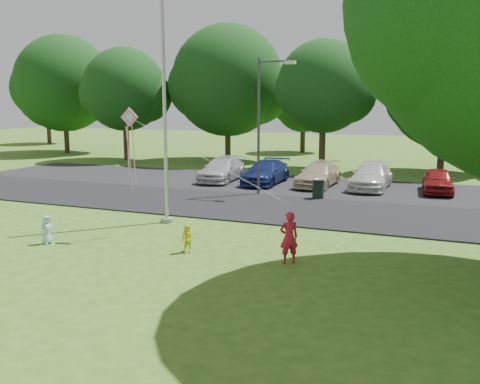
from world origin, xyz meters
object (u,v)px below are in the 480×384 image
at_px(trash_can, 318,190).
at_px(woman, 289,237).
at_px(street_lamp, 264,114).
at_px(kite, 132,131).
at_px(flagpole, 165,116).
at_px(child_yellow, 187,239).
at_px(child_blue, 47,230).

bearing_deg(trash_can, woman, -80.96).
xyz_separation_m(street_lamp, kite, (-1.41, -9.48, -0.33)).
height_order(flagpole, child_yellow, flagpole).
bearing_deg(kite, child_yellow, -26.12).
relative_size(child_yellow, child_blue, 0.95).
xyz_separation_m(child_yellow, child_blue, (-4.87, -0.80, 0.03)).
bearing_deg(child_yellow, woman, 6.95).
bearing_deg(flagpole, trash_can, 58.05).
relative_size(flagpole, woman, 6.42).
distance_m(woman, kite, 6.66).
bearing_deg(woman, child_blue, -28.06).
bearing_deg(trash_can, flagpole, -121.95).
bearing_deg(flagpole, child_blue, -116.60).
bearing_deg(child_blue, street_lamp, -1.55).
distance_m(flagpole, trash_can, 9.02).
bearing_deg(trash_can, child_yellow, -98.86).
bearing_deg(child_blue, flagpole, -10.42).
bearing_deg(trash_can, street_lamp, 177.44).
bearing_deg(woman, trash_can, -115.86).
xyz_separation_m(flagpole, child_blue, (-2.14, -4.28, -3.68)).
bearing_deg(child_yellow, child_blue, -166.81).
height_order(street_lamp, trash_can, street_lamp).
relative_size(woman, kite, 0.25).
bearing_deg(trash_can, child_blue, -119.98).
bearing_deg(child_yellow, kite, 160.91).
height_order(street_lamp, child_blue, street_lamp).
height_order(trash_can, child_yellow, trash_can).
xyz_separation_m(street_lamp, child_yellow, (1.23, -10.59, -3.60)).
relative_size(trash_can, child_blue, 0.97).
distance_m(street_lamp, kite, 9.59).
bearing_deg(street_lamp, child_yellow, -84.43).
xyz_separation_m(flagpole, child_yellow, (2.72, -3.48, -3.71)).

